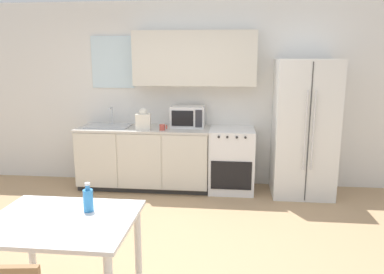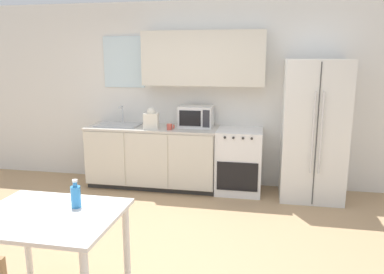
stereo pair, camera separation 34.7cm
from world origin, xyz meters
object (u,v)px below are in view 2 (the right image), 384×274
microwave (196,116)px  dining_table (49,228)px  coffee_mug (170,127)px  refrigerator (313,130)px  drink_bottle (76,196)px  oven_range (239,161)px

microwave → dining_table: (-0.57, -2.96, -0.41)m
coffee_mug → refrigerator: bearing=4.7°
drink_bottle → coffee_mug: bearing=87.6°
coffee_mug → dining_table: (-0.25, -2.66, -0.30)m
microwave → drink_bottle: 2.84m
coffee_mug → dining_table: size_ratio=0.10×
refrigerator → microwave: size_ratio=3.92×
oven_range → coffee_mug: coffee_mug is taller
coffee_mug → dining_table: 2.69m
coffee_mug → dining_table: bearing=-95.4°
oven_range → microwave: 0.89m
refrigerator → drink_bottle: 3.36m
oven_range → refrigerator: bearing=-2.2°
dining_table → drink_bottle: (0.15, 0.16, 0.21)m
refrigerator → dining_table: 3.59m
dining_table → oven_range: bearing=67.0°
microwave → coffee_mug: (-0.32, -0.30, -0.11)m
drink_bottle → dining_table: bearing=-133.1°
oven_range → drink_bottle: (-1.07, -2.70, 0.41)m
oven_range → refrigerator: (0.98, -0.04, 0.49)m
microwave → drink_bottle: microwave is taller
microwave → drink_bottle: size_ratio=2.14×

